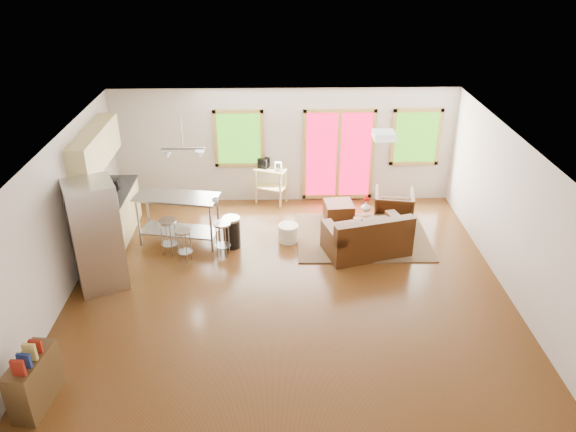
{
  "coord_description": "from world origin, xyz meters",
  "views": [
    {
      "loc": [
        -0.2,
        -8.25,
        5.57
      ],
      "look_at": [
        0.0,
        0.3,
        1.2
      ],
      "focal_mm": 35.0,
      "sensor_mm": 36.0,
      "label": 1
    }
  ],
  "objects_px": {
    "coffee_table": "(380,223)",
    "island": "(178,211)",
    "ottoman": "(339,211)",
    "kitchen_cart": "(270,173)",
    "armchair": "(394,206)",
    "rug": "(362,236)",
    "loveseat": "(367,238)",
    "refrigerator": "(97,236)"
  },
  "relations": [
    {
      "from": "rug",
      "to": "armchair",
      "type": "height_order",
      "value": "armchair"
    },
    {
      "from": "coffee_table",
      "to": "kitchen_cart",
      "type": "bearing_deg",
      "value": 142.28
    },
    {
      "from": "loveseat",
      "to": "island",
      "type": "relative_size",
      "value": 1.02
    },
    {
      "from": "kitchen_cart",
      "to": "armchair",
      "type": "bearing_deg",
      "value": -22.57
    },
    {
      "from": "armchair",
      "to": "island",
      "type": "distance_m",
      "value": 4.45
    },
    {
      "from": "loveseat",
      "to": "ottoman",
      "type": "relative_size",
      "value": 2.97
    },
    {
      "from": "armchair",
      "to": "loveseat",
      "type": "bearing_deg",
      "value": 69.44
    },
    {
      "from": "coffee_table",
      "to": "armchair",
      "type": "relative_size",
      "value": 1.32
    },
    {
      "from": "rug",
      "to": "loveseat",
      "type": "relative_size",
      "value": 1.52
    },
    {
      "from": "island",
      "to": "refrigerator",
      "type": "bearing_deg",
      "value": -127.73
    },
    {
      "from": "ottoman",
      "to": "refrigerator",
      "type": "distance_m",
      "value": 5.04
    },
    {
      "from": "coffee_table",
      "to": "island",
      "type": "bearing_deg",
      "value": -178.64
    },
    {
      "from": "rug",
      "to": "ottoman",
      "type": "relative_size",
      "value": 4.52
    },
    {
      "from": "ottoman",
      "to": "armchair",
      "type": "bearing_deg",
      "value": -9.49
    },
    {
      "from": "ottoman",
      "to": "island",
      "type": "relative_size",
      "value": 0.34
    },
    {
      "from": "ottoman",
      "to": "island",
      "type": "height_order",
      "value": "island"
    },
    {
      "from": "island",
      "to": "rug",
      "type": "bearing_deg",
      "value": 1.93
    },
    {
      "from": "ottoman",
      "to": "refrigerator",
      "type": "bearing_deg",
      "value": -151.57
    },
    {
      "from": "armchair",
      "to": "refrigerator",
      "type": "bearing_deg",
      "value": 31.86
    },
    {
      "from": "loveseat",
      "to": "ottoman",
      "type": "bearing_deg",
      "value": 90.06
    },
    {
      "from": "coffee_table",
      "to": "island",
      "type": "height_order",
      "value": "island"
    },
    {
      "from": "armchair",
      "to": "kitchen_cart",
      "type": "xyz_separation_m",
      "value": [
        -2.6,
        1.08,
        0.31
      ]
    },
    {
      "from": "rug",
      "to": "loveseat",
      "type": "height_order",
      "value": "loveseat"
    },
    {
      "from": "island",
      "to": "kitchen_cart",
      "type": "relative_size",
      "value": 1.61
    },
    {
      "from": "coffee_table",
      "to": "loveseat",
      "type": "bearing_deg",
      "value": -120.58
    },
    {
      "from": "refrigerator",
      "to": "ottoman",
      "type": "bearing_deg",
      "value": 3.69
    },
    {
      "from": "kitchen_cart",
      "to": "loveseat",
      "type": "bearing_deg",
      "value": -51.16
    },
    {
      "from": "rug",
      "to": "loveseat",
      "type": "xyz_separation_m",
      "value": [
        -0.0,
        -0.63,
        0.32
      ]
    },
    {
      "from": "rug",
      "to": "island",
      "type": "height_order",
      "value": "island"
    },
    {
      "from": "rug",
      "to": "kitchen_cart",
      "type": "distance_m",
      "value": 2.61
    },
    {
      "from": "coffee_table",
      "to": "armchair",
      "type": "height_order",
      "value": "armchair"
    },
    {
      "from": "rug",
      "to": "loveseat",
      "type": "distance_m",
      "value": 0.7
    },
    {
      "from": "ottoman",
      "to": "kitchen_cart",
      "type": "bearing_deg",
      "value": 148.75
    },
    {
      "from": "loveseat",
      "to": "island",
      "type": "bearing_deg",
      "value": 156.71
    },
    {
      "from": "coffee_table",
      "to": "kitchen_cart",
      "type": "height_order",
      "value": "kitchen_cart"
    },
    {
      "from": "ottoman",
      "to": "island",
      "type": "bearing_deg",
      "value": -164.24
    },
    {
      "from": "kitchen_cart",
      "to": "refrigerator",
      "type": "bearing_deg",
      "value": -131.75
    },
    {
      "from": "island",
      "to": "kitchen_cart",
      "type": "distance_m",
      "value": 2.54
    },
    {
      "from": "rug",
      "to": "refrigerator",
      "type": "height_order",
      "value": "refrigerator"
    },
    {
      "from": "ottoman",
      "to": "island",
      "type": "distance_m",
      "value": 3.42
    },
    {
      "from": "armchair",
      "to": "kitchen_cart",
      "type": "bearing_deg",
      "value": -12.32
    },
    {
      "from": "armchair",
      "to": "island",
      "type": "bearing_deg",
      "value": 19.7
    }
  ]
}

